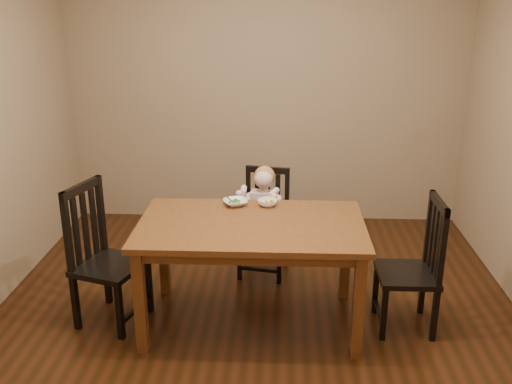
{
  "coord_description": "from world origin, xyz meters",
  "views": [
    {
      "loc": [
        0.18,
        -3.74,
        2.3
      ],
      "look_at": [
        -0.01,
        0.25,
        0.9
      ],
      "focal_mm": 40.0,
      "sensor_mm": 36.0,
      "label": 1
    }
  ],
  "objects_px": {
    "chair_left": "(104,257)",
    "toddler": "(264,211)",
    "dining_table": "(251,235)",
    "chair_right": "(414,267)",
    "bowl_veg": "(268,203)",
    "chair_child": "(265,224)",
    "bowl_peas": "(235,202)"
  },
  "relations": [
    {
      "from": "chair_child",
      "to": "dining_table",
      "type": "bearing_deg",
      "value": 95.38
    },
    {
      "from": "chair_left",
      "to": "bowl_veg",
      "type": "distance_m",
      "value": 1.26
    },
    {
      "from": "chair_right",
      "to": "dining_table",
      "type": "bearing_deg",
      "value": 89.62
    },
    {
      "from": "chair_child",
      "to": "bowl_veg",
      "type": "xyz_separation_m",
      "value": [
        0.04,
        -0.49,
        0.37
      ]
    },
    {
      "from": "chair_left",
      "to": "dining_table",
      "type": "bearing_deg",
      "value": 108.37
    },
    {
      "from": "chair_child",
      "to": "bowl_peas",
      "type": "xyz_separation_m",
      "value": [
        -0.21,
        -0.49,
        0.37
      ]
    },
    {
      "from": "chair_left",
      "to": "chair_child",
      "type": "bearing_deg",
      "value": 144.4
    },
    {
      "from": "dining_table",
      "to": "chair_right",
      "type": "xyz_separation_m",
      "value": [
        1.15,
        -0.0,
        -0.22
      ]
    },
    {
      "from": "dining_table",
      "to": "chair_left",
      "type": "bearing_deg",
      "value": -179.61
    },
    {
      "from": "chair_right",
      "to": "bowl_veg",
      "type": "height_order",
      "value": "chair_right"
    },
    {
      "from": "dining_table",
      "to": "bowl_peas",
      "type": "height_order",
      "value": "bowl_peas"
    },
    {
      "from": "chair_child",
      "to": "bowl_peas",
      "type": "height_order",
      "value": "chair_child"
    },
    {
      "from": "dining_table",
      "to": "bowl_peas",
      "type": "xyz_separation_m",
      "value": [
        -0.14,
        0.34,
        0.11
      ]
    },
    {
      "from": "dining_table",
      "to": "bowl_veg",
      "type": "xyz_separation_m",
      "value": [
        0.1,
        0.34,
        0.11
      ]
    },
    {
      "from": "chair_right",
      "to": "bowl_veg",
      "type": "relative_size",
      "value": 6.63
    },
    {
      "from": "chair_left",
      "to": "toddler",
      "type": "xyz_separation_m",
      "value": [
        1.12,
        0.79,
        0.07
      ]
    },
    {
      "from": "dining_table",
      "to": "bowl_peas",
      "type": "bearing_deg",
      "value": 112.21
    },
    {
      "from": "toddler",
      "to": "bowl_veg",
      "type": "relative_size",
      "value": 3.46
    },
    {
      "from": "toddler",
      "to": "bowl_peas",
      "type": "distance_m",
      "value": 0.54
    },
    {
      "from": "toddler",
      "to": "bowl_peas",
      "type": "xyz_separation_m",
      "value": [
        -0.2,
        -0.44,
        0.24
      ]
    },
    {
      "from": "toddler",
      "to": "bowl_peas",
      "type": "bearing_deg",
      "value": 75.8
    },
    {
      "from": "bowl_peas",
      "to": "toddler",
      "type": "bearing_deg",
      "value": 65.82
    },
    {
      "from": "dining_table",
      "to": "chair_child",
      "type": "bearing_deg",
      "value": 85.4
    },
    {
      "from": "dining_table",
      "to": "chair_right",
      "type": "relative_size",
      "value": 1.61
    },
    {
      "from": "dining_table",
      "to": "toddler",
      "type": "relative_size",
      "value": 3.07
    },
    {
      "from": "dining_table",
      "to": "bowl_veg",
      "type": "bearing_deg",
      "value": 73.31
    },
    {
      "from": "dining_table",
      "to": "chair_left",
      "type": "height_order",
      "value": "chair_left"
    },
    {
      "from": "dining_table",
      "to": "chair_left",
      "type": "xyz_separation_m",
      "value": [
        -1.06,
        -0.01,
        -0.2
      ]
    },
    {
      "from": "chair_right",
      "to": "toddler",
      "type": "relative_size",
      "value": 1.91
    },
    {
      "from": "toddler",
      "to": "chair_child",
      "type": "bearing_deg",
      "value": -90.0
    },
    {
      "from": "toddler",
      "to": "dining_table",
      "type": "bearing_deg",
      "value": 95.7
    },
    {
      "from": "toddler",
      "to": "chair_right",
      "type": "bearing_deg",
      "value": 154.29
    }
  ]
}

